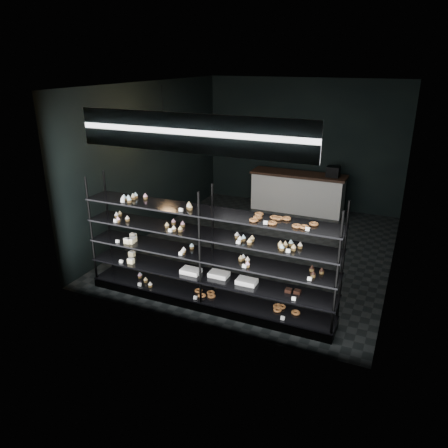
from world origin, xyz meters
name	(u,v)px	position (x,y,z in m)	size (l,w,h in m)	color
room	(264,171)	(0.00, 0.00, 1.60)	(5.01, 6.01, 3.20)	black
display_shelf	(206,268)	(-0.06, -2.45, 0.63)	(4.00, 0.50, 1.91)	black
signage	(191,133)	(0.00, -2.93, 2.75)	(3.30, 0.05, 0.50)	#0B1339
pendant_lamp	(164,128)	(-1.63, -0.93, 2.45)	(0.35, 0.35, 0.90)	black
service_counter	(298,192)	(0.08, 2.50, 0.50)	(2.33, 0.65, 1.23)	beige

